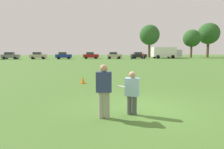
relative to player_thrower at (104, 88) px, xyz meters
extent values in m
plane|color=#47702D|center=(1.65, 0.91, -0.98)|extent=(191.55, 191.55, 0.00)
cylinder|color=gray|center=(-0.09, 0.02, -0.55)|extent=(0.17, 0.17, 0.87)
cylinder|color=gray|center=(0.09, -0.02, -0.55)|extent=(0.17, 0.17, 0.87)
cube|color=navy|center=(0.00, 0.00, 0.20)|extent=(0.53, 0.37, 0.64)
sphere|color=tan|center=(0.00, 0.00, 0.64)|extent=(0.24, 0.24, 0.24)
cylinder|color=#4C4C51|center=(1.06, 0.15, -0.66)|extent=(0.16, 0.16, 0.66)
cylinder|color=#4C4C51|center=(0.90, 0.24, -0.66)|extent=(0.16, 0.16, 0.66)
cube|color=#9EC6E5|center=(0.98, 0.20, -0.03)|extent=(0.53, 0.45, 0.60)
sphere|color=tan|center=(0.98, 0.20, 0.39)|extent=(0.23, 0.23, 0.23)
cylinder|color=white|center=(0.54, -0.07, 0.05)|extent=(0.27, 0.27, 0.07)
cube|color=#D8590C|center=(-0.55, 6.95, -0.97)|extent=(0.32, 0.32, 0.03)
cone|color=orange|center=(-0.55, 6.95, -0.73)|extent=(0.24, 0.24, 0.45)
cube|color=slate|center=(-18.26, 47.96, -0.20)|extent=(4.21, 1.83, 0.90)
cube|color=#2D333D|center=(-18.51, 47.96, 0.52)|extent=(2.01, 1.65, 0.64)
cylinder|color=black|center=(-16.95, 48.95, -0.65)|extent=(0.66, 0.22, 0.66)
cylinder|color=black|center=(-16.96, 46.95, -0.65)|extent=(0.66, 0.22, 0.66)
cylinder|color=black|center=(-19.55, 48.97, -0.65)|extent=(0.66, 0.22, 0.66)
cylinder|color=black|center=(-19.57, 46.97, -0.65)|extent=(0.66, 0.22, 0.66)
cube|color=#B7AD99|center=(-11.41, 47.87, -0.20)|extent=(4.21, 1.83, 0.90)
cube|color=#2D333D|center=(-11.66, 47.87, 0.52)|extent=(2.01, 1.65, 0.64)
cylinder|color=black|center=(-10.10, 48.86, -0.65)|extent=(0.66, 0.22, 0.66)
cylinder|color=black|center=(-10.12, 46.86, -0.65)|extent=(0.66, 0.22, 0.66)
cylinder|color=black|center=(-12.71, 48.88, -0.65)|extent=(0.66, 0.22, 0.66)
cylinder|color=black|center=(-12.72, 46.88, -0.65)|extent=(0.66, 0.22, 0.66)
cube|color=navy|center=(-4.84, 47.14, -0.20)|extent=(4.21, 1.83, 0.90)
cube|color=#2D333D|center=(-5.09, 47.14, 0.52)|extent=(2.01, 1.65, 0.64)
cylinder|color=black|center=(-3.54, 48.13, -0.65)|extent=(0.66, 0.22, 0.66)
cylinder|color=black|center=(-3.55, 46.14, -0.65)|extent=(0.66, 0.22, 0.66)
cylinder|color=black|center=(-6.14, 48.15, -0.65)|extent=(0.66, 0.22, 0.66)
cylinder|color=black|center=(-6.15, 46.15, -0.65)|extent=(0.66, 0.22, 0.66)
cube|color=maroon|center=(2.32, 47.27, -0.20)|extent=(4.21, 1.83, 0.90)
cube|color=#2D333D|center=(2.07, 47.27, 0.52)|extent=(2.01, 1.65, 0.64)
cylinder|color=black|center=(3.63, 48.26, -0.65)|extent=(0.66, 0.22, 0.66)
cylinder|color=black|center=(3.62, 46.26, -0.65)|extent=(0.66, 0.22, 0.66)
cylinder|color=black|center=(1.03, 48.28, -0.65)|extent=(0.66, 0.22, 0.66)
cylinder|color=black|center=(1.02, 46.28, -0.65)|extent=(0.66, 0.22, 0.66)
cube|color=#B7AD99|center=(8.55, 46.47, -0.20)|extent=(4.21, 1.83, 0.90)
cube|color=#2D333D|center=(8.30, 46.47, 0.52)|extent=(2.01, 1.65, 0.64)
cylinder|color=black|center=(9.86, 47.46, -0.65)|extent=(0.66, 0.22, 0.66)
cylinder|color=black|center=(9.84, 45.46, -0.65)|extent=(0.66, 0.22, 0.66)
cylinder|color=black|center=(7.25, 47.47, -0.65)|extent=(0.66, 0.22, 0.66)
cylinder|color=black|center=(7.24, 45.48, -0.65)|extent=(0.66, 0.22, 0.66)
cube|color=black|center=(15.32, 45.81, -0.20)|extent=(4.21, 1.83, 0.90)
cube|color=#2D333D|center=(15.07, 45.81, 0.52)|extent=(2.01, 1.65, 0.64)
cylinder|color=black|center=(16.63, 46.80, -0.65)|extent=(0.66, 0.22, 0.66)
cylinder|color=black|center=(16.62, 44.80, -0.65)|extent=(0.66, 0.22, 0.66)
cylinder|color=black|center=(14.03, 46.82, -0.65)|extent=(0.66, 0.22, 0.66)
cylinder|color=black|center=(14.01, 44.82, -0.65)|extent=(0.66, 0.22, 0.66)
cube|color=white|center=(23.22, 47.04, 0.85)|extent=(6.82, 2.54, 2.70)
cube|color=#B2B2B7|center=(27.42, 47.01, 0.50)|extent=(1.82, 2.31, 2.00)
cylinder|color=black|center=(25.44, 48.39, -0.50)|extent=(0.96, 0.29, 0.96)
cylinder|color=black|center=(25.42, 45.65, -0.50)|extent=(0.96, 0.29, 0.96)
cylinder|color=black|center=(21.02, 48.42, -0.50)|extent=(0.96, 0.29, 0.96)
cylinder|color=black|center=(21.01, 45.68, -0.50)|extent=(0.96, 0.29, 0.96)
cylinder|color=#4C4C51|center=(15.46, 42.02, -0.56)|extent=(0.16, 0.16, 0.85)
cylinder|color=#4C4C51|center=(15.41, 41.85, -0.56)|extent=(0.16, 0.16, 0.85)
cube|color=red|center=(15.43, 41.94, 0.17)|extent=(0.38, 0.51, 0.60)
sphere|color=#8C664C|center=(15.43, 41.94, 0.58)|extent=(0.23, 0.23, 0.23)
cylinder|color=#1E234C|center=(11.95, 40.68, -0.58)|extent=(0.15, 0.15, 0.80)
cylinder|color=#1E234C|center=(11.90, 40.83, -0.58)|extent=(0.15, 0.15, 0.80)
cube|color=#595960|center=(11.92, 40.76, 0.10)|extent=(0.38, 0.49, 0.57)
sphere|color=beige|center=(11.92, 40.76, 0.49)|extent=(0.22, 0.22, 0.22)
cylinder|color=brown|center=(21.94, 55.48, 1.29)|extent=(0.76, 0.76, 4.55)
sphere|color=#285623|center=(21.94, 55.48, 6.33)|extent=(6.50, 6.50, 6.50)
cylinder|color=brown|center=(34.15, 50.85, 0.91)|extent=(0.63, 0.63, 3.78)
sphere|color=#285623|center=(34.15, 50.85, 5.09)|extent=(5.40, 5.40, 5.40)
cylinder|color=brown|center=(42.13, 54.00, 1.48)|extent=(0.82, 0.82, 4.92)
sphere|color=#285623|center=(42.13, 54.00, 6.92)|extent=(7.03, 7.03, 7.03)
camera|label=1|loc=(-0.75, -6.05, 1.18)|focal=31.22mm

